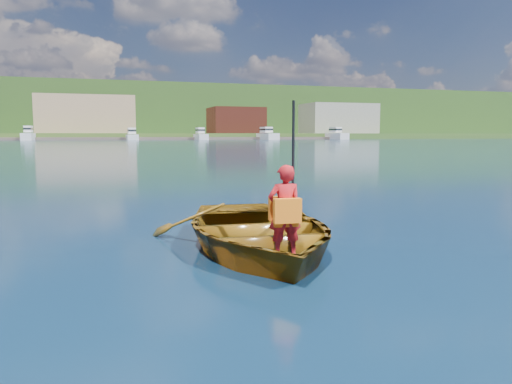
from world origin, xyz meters
The scene contains 7 objects.
ground centered at (0.00, 0.00, 0.00)m, with size 600.00×600.00×0.00m.
rowboat centered at (1.18, -0.37, 0.27)m, with size 3.20×4.26×0.84m.
child_paddler centered at (1.26, -1.28, 0.68)m, with size 0.44×0.36×1.94m.
shoreline centered at (0.00, 236.61, 10.32)m, with size 400.00×140.00×22.00m.
dock centered at (-7.10, 148.00, 0.40)m, with size 160.04×6.13×0.80m.
waterfront_buildings centered at (-7.74, 165.00, 7.74)m, with size 202.00×16.00×14.00m.
marina_yachts centered at (4.54, 143.29, 1.42)m, with size 144.29×12.87×4.38m.
Camera 1 is at (-0.88, -6.99, 1.62)m, focal length 35.00 mm.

